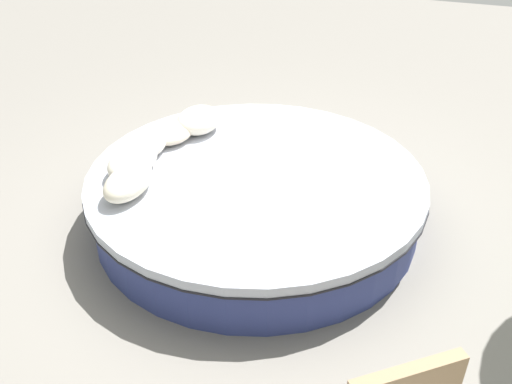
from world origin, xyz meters
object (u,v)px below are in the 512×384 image
Objects in this scene: throw_pillow_4 at (128,182)px; round_bed at (256,196)px; throw_pillow_0 at (199,120)px; throw_pillow_2 at (147,145)px; throw_pillow_3 at (133,161)px; throw_pillow_1 at (169,132)px.

round_bed is at bearing 127.02° from throw_pillow_4.
throw_pillow_0 reaches higher than throw_pillow_2.
throw_pillow_0 is 0.88m from throw_pillow_3.
throw_pillow_3 is at bearing -71.25° from round_bed.
throw_pillow_0 is (-0.54, -0.74, 0.33)m from round_bed.
round_bed is 5.80× the size of throw_pillow_0.
round_bed is 0.98m from throw_pillow_0.
throw_pillow_0 reaches higher than throw_pillow_4.
throw_pillow_0 is 0.60m from throw_pillow_2.
throw_pillow_0 is 1.11× the size of throw_pillow_2.
throw_pillow_4 is at bearing 7.36° from throw_pillow_1.
throw_pillow_1 is at bearing -107.79° from round_bed.
throw_pillow_1 is (-0.29, -0.92, 0.29)m from round_bed.
throw_pillow_4 is (1.15, -0.06, -0.00)m from throw_pillow_0.
round_bed is 1.02m from throw_pillow_2.
throw_pillow_1 reaches higher than round_bed.
throw_pillow_4 is (0.90, 0.12, 0.03)m from throw_pillow_1.
throw_pillow_1 is 0.85× the size of throw_pillow_3.
throw_pillow_1 is (0.25, -0.17, -0.03)m from throw_pillow_0.
throw_pillow_1 is 0.61m from throw_pillow_3.
throw_pillow_0 is 0.91× the size of throw_pillow_4.
throw_pillow_0 reaches higher than throw_pillow_1.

